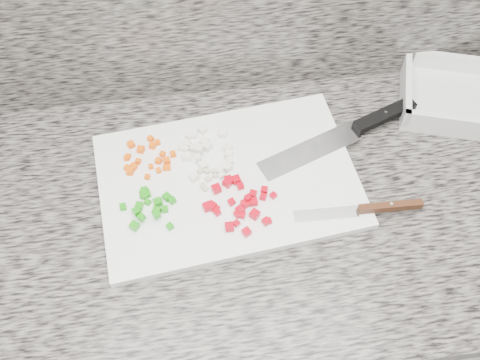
% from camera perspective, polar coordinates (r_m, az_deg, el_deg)
% --- Properties ---
extents(cabinet, '(3.92, 0.62, 0.86)m').
position_cam_1_polar(cabinet, '(1.42, 0.19, -12.20)').
color(cabinet, silver).
rests_on(cabinet, ground).
extents(countertop, '(3.96, 0.64, 0.04)m').
position_cam_1_polar(countertop, '(1.02, 0.25, -3.25)').
color(countertop, slate).
rests_on(countertop, cabinet).
extents(cutting_board, '(0.51, 0.37, 0.02)m').
position_cam_1_polar(cutting_board, '(1.02, -1.27, -0.05)').
color(cutting_board, white).
rests_on(cutting_board, countertop).
extents(carrot_pile, '(0.10, 0.10, 0.01)m').
position_cam_1_polar(carrot_pile, '(1.05, -9.87, 2.32)').
color(carrot_pile, '#FB5C05').
rests_on(carrot_pile, cutting_board).
extents(onion_pile, '(0.11, 0.13, 0.02)m').
position_cam_1_polar(onion_pile, '(1.04, -3.54, 2.88)').
color(onion_pile, white).
rests_on(onion_pile, cutting_board).
extents(green_pepper_pile, '(0.10, 0.10, 0.02)m').
position_cam_1_polar(green_pepper_pile, '(0.98, -9.61, -2.74)').
color(green_pepper_pile, '#1B990D').
rests_on(green_pepper_pile, cutting_board).
extents(red_pepper_pile, '(0.14, 0.13, 0.02)m').
position_cam_1_polar(red_pepper_pile, '(0.97, -0.23, -2.46)').
color(red_pepper_pile, '#C40214').
rests_on(red_pepper_pile, cutting_board).
extents(garlic_pile, '(0.05, 0.06, 0.01)m').
position_cam_1_polar(garlic_pile, '(1.01, -3.17, 0.31)').
color(garlic_pile, beige).
rests_on(garlic_pile, cutting_board).
extents(chef_knife, '(0.35, 0.16, 0.02)m').
position_cam_1_polar(chef_knife, '(1.10, 12.65, 5.53)').
color(chef_knife, silver).
rests_on(chef_knife, cutting_board).
extents(paring_knife, '(0.24, 0.03, 0.02)m').
position_cam_1_polar(paring_knife, '(1.00, 14.11, -2.96)').
color(paring_knife, silver).
rests_on(paring_knife, cutting_board).
extents(tray, '(0.30, 0.26, 0.05)m').
position_cam_1_polar(tray, '(1.22, 22.81, 7.99)').
color(tray, silver).
rests_on(tray, countertop).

